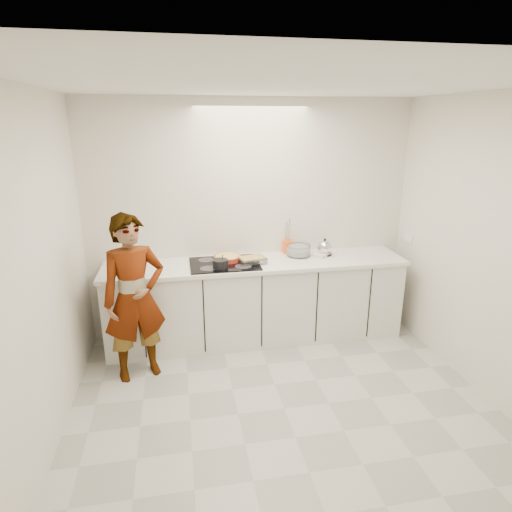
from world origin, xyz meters
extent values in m
cube|color=beige|center=(0.00, 0.00, 0.00)|extent=(3.60, 3.20, 0.00)
cube|color=white|center=(0.00, 0.00, 2.60)|extent=(3.60, 3.20, 0.00)
cube|color=silver|center=(0.00, 1.60, 1.30)|extent=(3.60, 0.00, 2.60)
cube|color=silver|center=(0.00, -1.60, 1.30)|extent=(3.60, 0.00, 2.60)
cube|color=silver|center=(-1.80, 0.00, 1.30)|extent=(0.00, 3.20, 2.60)
cube|color=silver|center=(1.80, 0.00, 1.30)|extent=(0.00, 3.20, 2.60)
cube|color=white|center=(1.79, 1.33, 1.07)|extent=(0.02, 0.15, 0.09)
cube|color=silver|center=(0.00, 1.28, 0.43)|extent=(3.20, 0.58, 0.87)
cube|color=white|center=(0.00, 1.28, 0.89)|extent=(3.24, 0.64, 0.04)
cube|color=black|center=(-0.35, 1.26, 0.92)|extent=(0.72, 0.54, 0.01)
cylinder|color=#B53120|center=(-0.30, 1.36, 0.95)|extent=(0.33, 0.33, 0.05)
cylinder|color=#E4C25D|center=(-0.30, 1.36, 0.97)|extent=(0.29, 0.29, 0.01)
cylinder|color=black|center=(-0.41, 1.11, 0.97)|extent=(0.18, 0.18, 0.09)
cylinder|color=silver|center=(-0.39, 1.13, 1.01)|extent=(0.02, 0.06, 0.14)
cube|color=silver|center=(-0.06, 1.24, 0.95)|extent=(0.32, 0.26, 0.05)
cube|color=#DABB66|center=(-0.06, 1.24, 0.97)|extent=(0.28, 0.23, 0.02)
cylinder|color=silver|center=(0.50, 1.41, 0.97)|extent=(0.27, 0.27, 0.12)
cylinder|color=white|center=(0.50, 1.41, 0.95)|extent=(0.23, 0.23, 0.06)
cube|color=white|center=(0.75, 1.35, 0.93)|extent=(0.25, 0.24, 0.03)
cylinder|color=black|center=(0.80, 1.38, 0.92)|extent=(0.22, 0.22, 0.02)
sphere|color=silver|center=(0.80, 1.38, 1.00)|extent=(0.21, 0.21, 0.16)
sphere|color=black|center=(0.80, 1.38, 1.09)|extent=(0.04, 0.04, 0.03)
cylinder|color=#F85D15|center=(0.41, 1.54, 0.98)|extent=(0.15, 0.15, 0.14)
imported|color=silver|center=(-1.24, 0.78, 0.80)|extent=(0.67, 0.55, 1.59)
camera|label=1|loc=(-0.81, -3.00, 2.36)|focal=30.00mm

